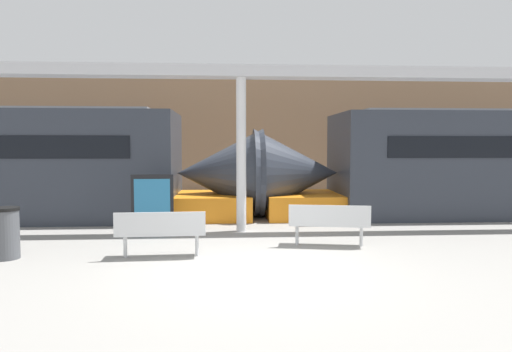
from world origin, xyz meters
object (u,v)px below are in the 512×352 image
(bench_near, at_px, (161,230))
(support_column_near, at_px, (241,155))
(trash_bin, at_px, (6,233))
(poster_board, at_px, (152,205))
(bench_far, at_px, (329,221))

(bench_near, relative_size, support_column_near, 0.45)
(trash_bin, distance_m, support_column_near, 5.35)
(poster_board, height_order, support_column_near, support_column_near)
(poster_board, distance_m, support_column_near, 2.45)
(trash_bin, xyz_separation_m, support_column_near, (4.50, 2.53, 1.40))
(bench_near, bearing_deg, poster_board, 100.66)
(poster_board, bearing_deg, bench_near, -77.16)
(bench_near, height_order, poster_board, poster_board)
(bench_near, bearing_deg, bench_far, 10.87)
(bench_far, distance_m, poster_board, 4.20)
(bench_near, distance_m, poster_board, 2.35)
(trash_bin, height_order, support_column_near, support_column_near)
(bench_near, height_order, support_column_near, support_column_near)
(poster_board, xyz_separation_m, support_column_near, (2.12, 0.36, 1.16))
(bench_far, xyz_separation_m, poster_board, (-3.92, 1.49, 0.20))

